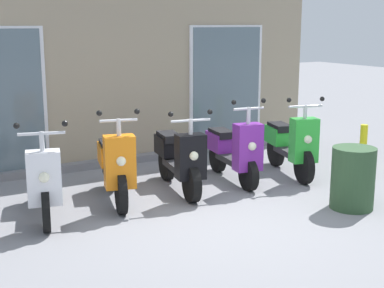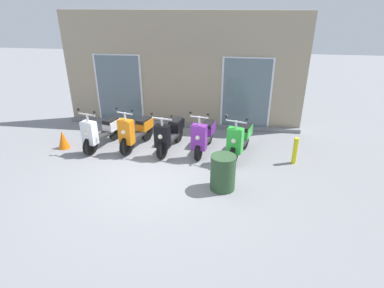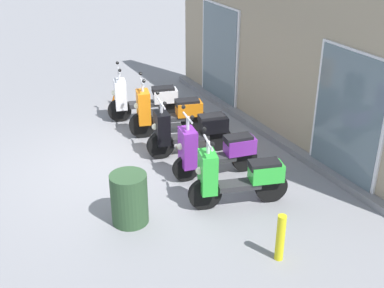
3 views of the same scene
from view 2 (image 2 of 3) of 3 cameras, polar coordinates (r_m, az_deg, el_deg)
name	(u,v)px [view 2 (image 2 of 3)]	position (r m, az deg, el deg)	size (l,w,h in m)	color
ground_plane	(158,174)	(7.64, -6.17, -5.44)	(40.00, 40.00, 0.00)	gray
storefront_facade	(182,73)	(10.19, -1.91, 12.83)	(7.69, 0.50, 3.59)	gray
scooter_white	(102,131)	(9.13, -16.21, 2.26)	(0.75, 1.59, 1.27)	black
scooter_orange	(136,131)	(8.86, -10.20, 2.30)	(0.70, 1.58, 1.32)	black
scooter_black	(170,134)	(8.63, -4.04, 1.85)	(0.69, 1.64, 1.23)	black
scooter_purple	(204,136)	(8.49, 2.18, 1.55)	(0.61, 1.56, 1.31)	black
scooter_green	(240,139)	(8.32, 8.77, 0.85)	(0.77, 1.58, 1.29)	black
trash_bin	(223,172)	(6.88, 5.67, -5.21)	(0.55, 0.55, 0.80)	#2D4C2D
curb_bollard	(295,151)	(8.35, 18.34, -1.18)	(0.12, 0.12, 0.70)	yellow
traffic_cone	(63,140)	(9.52, -22.51, 0.76)	(0.32, 0.32, 0.52)	orange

